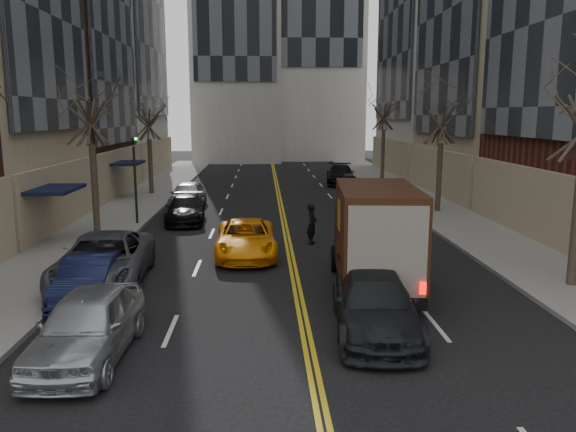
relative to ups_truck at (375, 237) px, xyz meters
name	(u,v)px	position (x,y,z in m)	size (l,w,h in m)	color
sidewalk_left	(129,208)	(-11.45, 15.69, -1.62)	(4.00, 66.00, 0.15)	slate
sidewalk_right	(430,206)	(6.55, 15.69, -1.62)	(4.00, 66.00, 0.15)	slate
tree_lf_mid	(89,90)	(-11.25, 8.69, 4.90)	(3.20, 3.20, 8.91)	#382D23
tree_lf_far	(148,107)	(-11.25, 21.69, 4.33)	(3.20, 3.20, 8.12)	#382D23
tree_rt_mid	(443,102)	(6.35, 13.69, 4.47)	(3.20, 3.20, 8.32)	#382D23
tree_rt_far	(384,99)	(6.35, 28.69, 5.04)	(3.20, 3.20, 9.11)	#382D23
traffic_signal	(135,170)	(-9.85, 10.69, 1.12)	(0.29, 0.26, 4.70)	black
ups_truck	(375,237)	(0.00, 0.00, 0.00)	(2.90, 6.31, 3.37)	black
observer_sedan	(375,304)	(-0.67, -3.59, -0.96)	(2.47, 5.23, 1.47)	black
taxi	(246,239)	(-4.21, 4.38, -1.00)	(2.32, 5.02, 1.40)	#FF9B0A
pedestrian	(312,224)	(-1.43, 6.33, -0.82)	(0.64, 0.42, 1.76)	black
parked_lf_a	(88,325)	(-7.55, -4.89, -0.91)	(1.86, 4.61, 1.57)	#B4B8BC
parked_lf_b	(90,278)	(-8.75, -0.74, -1.02)	(1.42, 4.08, 1.34)	black
parked_lf_c	(104,260)	(-8.75, 0.80, -0.87)	(2.73, 5.93, 1.65)	#46484D
parked_lf_d	(186,209)	(-7.55, 11.61, -1.01)	(1.92, 4.72, 1.37)	black
parked_lf_e	(188,195)	(-8.02, 16.16, -0.91)	(1.86, 4.63, 1.58)	#ABAEB3
parked_rt_a	(395,200)	(3.85, 13.57, -0.90)	(1.69, 4.86, 1.60)	#464A4D
parked_rt_b	(367,196)	(2.65, 15.49, -0.95)	(2.48, 5.37, 1.49)	#999CA0
parked_rt_c	(340,175)	(2.65, 27.12, -0.92)	(2.18, 5.36, 1.56)	black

